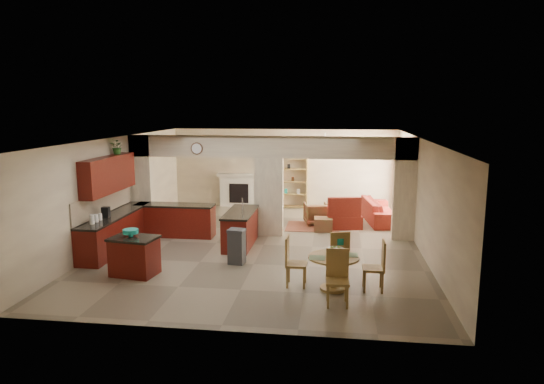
# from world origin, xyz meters

# --- Properties ---
(floor) EXTENTS (10.00, 10.00, 0.00)m
(floor) POSITION_xyz_m (0.00, 0.00, 0.00)
(floor) COLOR #7A6C54
(floor) RESTS_ON ground
(ceiling) EXTENTS (10.00, 10.00, 0.00)m
(ceiling) POSITION_xyz_m (0.00, 0.00, 2.80)
(ceiling) COLOR white
(ceiling) RESTS_ON wall_back
(wall_back) EXTENTS (8.00, 0.00, 8.00)m
(wall_back) POSITION_xyz_m (0.00, 5.00, 1.40)
(wall_back) COLOR beige
(wall_back) RESTS_ON floor
(wall_front) EXTENTS (8.00, 0.00, 8.00)m
(wall_front) POSITION_xyz_m (0.00, -5.00, 1.40)
(wall_front) COLOR beige
(wall_front) RESTS_ON floor
(wall_left) EXTENTS (0.00, 10.00, 10.00)m
(wall_left) POSITION_xyz_m (-4.00, 0.00, 1.40)
(wall_left) COLOR beige
(wall_left) RESTS_ON floor
(wall_right) EXTENTS (0.00, 10.00, 10.00)m
(wall_right) POSITION_xyz_m (4.00, 0.00, 1.40)
(wall_right) COLOR beige
(wall_right) RESTS_ON floor
(partition_left_pier) EXTENTS (0.60, 0.25, 2.80)m
(partition_left_pier) POSITION_xyz_m (-3.70, 1.00, 1.40)
(partition_left_pier) COLOR beige
(partition_left_pier) RESTS_ON floor
(partition_center_pier) EXTENTS (0.80, 0.25, 2.20)m
(partition_center_pier) POSITION_xyz_m (0.00, 1.00, 1.10)
(partition_center_pier) COLOR beige
(partition_center_pier) RESTS_ON floor
(partition_right_pier) EXTENTS (0.60, 0.25, 2.80)m
(partition_right_pier) POSITION_xyz_m (3.70, 1.00, 1.40)
(partition_right_pier) COLOR beige
(partition_right_pier) RESTS_ON floor
(partition_header) EXTENTS (8.00, 0.25, 0.60)m
(partition_header) POSITION_xyz_m (0.00, 1.00, 2.50)
(partition_header) COLOR beige
(partition_header) RESTS_ON partition_center_pier
(kitchen_counter) EXTENTS (2.52, 3.29, 1.48)m
(kitchen_counter) POSITION_xyz_m (-3.26, -0.25, 0.46)
(kitchen_counter) COLOR #420C07
(kitchen_counter) RESTS_ON floor
(upper_cabinets) EXTENTS (0.35, 2.40, 0.90)m
(upper_cabinets) POSITION_xyz_m (-3.82, -0.80, 1.92)
(upper_cabinets) COLOR #420C07
(upper_cabinets) RESTS_ON wall_left
(peninsula) EXTENTS (0.70, 1.85, 0.91)m
(peninsula) POSITION_xyz_m (-0.60, -0.11, 0.46)
(peninsula) COLOR #420C07
(peninsula) RESTS_ON floor
(wall_clock) EXTENTS (0.34, 0.03, 0.34)m
(wall_clock) POSITION_xyz_m (-2.00, 0.85, 2.45)
(wall_clock) COLOR #50301A
(wall_clock) RESTS_ON partition_header
(rug) EXTENTS (1.60, 1.30, 0.01)m
(rug) POSITION_xyz_m (1.20, 2.10, 0.01)
(rug) COLOR #965336
(rug) RESTS_ON floor
(fireplace) EXTENTS (1.60, 0.35, 1.20)m
(fireplace) POSITION_xyz_m (-1.60, 4.83, 0.61)
(fireplace) COLOR beige
(fireplace) RESTS_ON floor
(shelving_unit) EXTENTS (1.00, 0.32, 1.80)m
(shelving_unit) POSITION_xyz_m (0.35, 4.82, 0.90)
(shelving_unit) COLOR olive
(shelving_unit) RESTS_ON floor
(window_a) EXTENTS (0.02, 0.90, 1.90)m
(window_a) POSITION_xyz_m (3.97, 2.30, 1.20)
(window_a) COLOR white
(window_a) RESTS_ON wall_right
(window_b) EXTENTS (0.02, 0.90, 1.90)m
(window_b) POSITION_xyz_m (3.97, 4.00, 1.20)
(window_b) COLOR white
(window_b) RESTS_ON wall_right
(glazed_door) EXTENTS (0.02, 0.70, 2.10)m
(glazed_door) POSITION_xyz_m (3.97, 3.15, 1.05)
(glazed_door) COLOR white
(glazed_door) RESTS_ON wall_right
(drape_a_left) EXTENTS (0.10, 0.28, 2.30)m
(drape_a_left) POSITION_xyz_m (3.93, 1.70, 1.20)
(drape_a_left) COLOR #431F1A
(drape_a_left) RESTS_ON wall_right
(drape_a_right) EXTENTS (0.10, 0.28, 2.30)m
(drape_a_right) POSITION_xyz_m (3.93, 2.90, 1.20)
(drape_a_right) COLOR #431F1A
(drape_a_right) RESTS_ON wall_right
(drape_b_left) EXTENTS (0.10, 0.28, 2.30)m
(drape_b_left) POSITION_xyz_m (3.93, 3.40, 1.20)
(drape_b_left) COLOR #431F1A
(drape_b_left) RESTS_ON wall_right
(drape_b_right) EXTENTS (0.10, 0.28, 2.30)m
(drape_b_right) POSITION_xyz_m (3.93, 4.60, 1.20)
(drape_b_right) COLOR #431F1A
(drape_b_right) RESTS_ON wall_right
(ceiling_fan) EXTENTS (1.00, 1.00, 0.10)m
(ceiling_fan) POSITION_xyz_m (1.50, 3.00, 2.56)
(ceiling_fan) COLOR white
(ceiling_fan) RESTS_ON ceiling
(kitchen_island) EXTENTS (1.07, 0.83, 0.84)m
(kitchen_island) POSITION_xyz_m (-2.44, -2.63, 0.42)
(kitchen_island) COLOR #420C07
(kitchen_island) RESTS_ON floor
(teal_bowl) EXTENTS (0.34, 0.34, 0.16)m
(teal_bowl) POSITION_xyz_m (-2.52, -2.58, 0.92)
(teal_bowl) COLOR #13897D
(teal_bowl) RESTS_ON kitchen_island
(trash_can) EXTENTS (0.40, 0.35, 0.76)m
(trash_can) POSITION_xyz_m (-0.39, -1.60, 0.38)
(trash_can) COLOR #313234
(trash_can) RESTS_ON floor
(dining_table) EXTENTS (1.01, 1.01, 0.69)m
(dining_table) POSITION_xyz_m (1.84, -2.94, 0.47)
(dining_table) COLOR olive
(dining_table) RESTS_ON floor
(fruit_bowl) EXTENTS (0.33, 0.33, 0.18)m
(fruit_bowl) POSITION_xyz_m (1.87, -2.90, 0.78)
(fruit_bowl) COLOR #78A523
(fruit_bowl) RESTS_ON dining_table
(sofa) EXTENTS (2.50, 1.26, 0.70)m
(sofa) POSITION_xyz_m (3.30, 3.10, 0.35)
(sofa) COLOR maroon
(sofa) RESTS_ON floor
(chaise) EXTENTS (1.12, 0.98, 0.39)m
(chaise) POSITION_xyz_m (2.12, 2.17, 0.19)
(chaise) COLOR maroon
(chaise) RESTS_ON floor
(armchair) EXTENTS (0.85, 0.86, 0.66)m
(armchair) POSITION_xyz_m (1.28, 2.47, 0.33)
(armchair) COLOR maroon
(armchair) RESTS_ON floor
(ottoman) EXTENTS (0.55, 0.55, 0.38)m
(ottoman) POSITION_xyz_m (1.52, 1.69, 0.19)
(ottoman) COLOR maroon
(ottoman) RESTS_ON floor
(plant) EXTENTS (0.43, 0.41, 0.39)m
(plant) POSITION_xyz_m (-3.82, -0.21, 2.56)
(plant) COLOR #134612
(plant) RESTS_ON upper_cabinets
(chair_north) EXTENTS (0.52, 0.52, 1.02)m
(chair_north) POSITION_xyz_m (1.94, -2.23, 0.55)
(chair_north) COLOR olive
(chair_north) RESTS_ON floor
(chair_east) EXTENTS (0.43, 0.42, 1.02)m
(chair_east) POSITION_xyz_m (2.70, -2.88, 0.55)
(chair_east) COLOR olive
(chair_east) RESTS_ON floor
(chair_south) EXTENTS (0.44, 0.44, 1.02)m
(chair_south) POSITION_xyz_m (1.91, -3.62, 0.55)
(chair_south) COLOR olive
(chair_south) RESTS_ON floor
(chair_west) EXTENTS (0.43, 0.43, 1.02)m
(chair_west) POSITION_xyz_m (1.00, -2.82, 0.55)
(chair_west) COLOR olive
(chair_west) RESTS_ON floor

